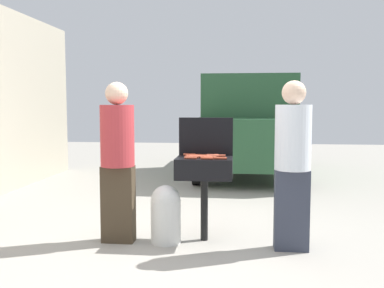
{
  "coord_description": "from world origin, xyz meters",
  "views": [
    {
      "loc": [
        0.53,
        -4.44,
        1.47
      ],
      "look_at": [
        -0.01,
        0.7,
        1.0
      ],
      "focal_mm": 41.1,
      "sensor_mm": 36.0,
      "label": 1
    }
  ],
  "objects_px": {
    "hot_dog_10": "(191,158)",
    "parked_minivan": "(248,125)",
    "hot_dog_6": "(206,157)",
    "hot_dog_3": "(189,155)",
    "hot_dog_9": "(207,158)",
    "person_left": "(118,156)",
    "hot_dog_12": "(221,158)",
    "hot_dog_7": "(201,155)",
    "hot_dog_2": "(203,157)",
    "hot_dog_13": "(196,156)",
    "propane_tank": "(166,213)",
    "bbq_grill": "(204,171)",
    "hot_dog_11": "(219,156)",
    "hot_dog_1": "(193,157)",
    "hot_dog_4": "(213,156)",
    "person_right": "(293,159)",
    "hot_dog_0": "(213,155)",
    "hot_dog_5": "(210,157)",
    "hot_dog_8": "(191,156)"
  },
  "relations": [
    {
      "from": "hot_dog_7",
      "to": "hot_dog_13",
      "type": "bearing_deg",
      "value": -120.71
    },
    {
      "from": "hot_dog_8",
      "to": "parked_minivan",
      "type": "distance_m",
      "value": 4.74
    },
    {
      "from": "propane_tank",
      "to": "person_right",
      "type": "height_order",
      "value": "person_right"
    },
    {
      "from": "hot_dog_9",
      "to": "hot_dog_6",
      "type": "bearing_deg",
      "value": 98.13
    },
    {
      "from": "hot_dog_7",
      "to": "person_left",
      "type": "bearing_deg",
      "value": -165.08
    },
    {
      "from": "hot_dog_12",
      "to": "propane_tank",
      "type": "bearing_deg",
      "value": 178.38
    },
    {
      "from": "hot_dog_5",
      "to": "propane_tank",
      "type": "relative_size",
      "value": 0.21
    },
    {
      "from": "hot_dog_9",
      "to": "parked_minivan",
      "type": "bearing_deg",
      "value": 83.84
    },
    {
      "from": "hot_dog_11",
      "to": "person_right",
      "type": "xyz_separation_m",
      "value": [
        0.74,
        -0.29,
        0.01
      ]
    },
    {
      "from": "hot_dog_6",
      "to": "hot_dog_3",
      "type": "bearing_deg",
      "value": 136.2
    },
    {
      "from": "parked_minivan",
      "to": "person_left",
      "type": "bearing_deg",
      "value": 73.58
    },
    {
      "from": "hot_dog_10",
      "to": "hot_dog_11",
      "type": "height_order",
      "value": "same"
    },
    {
      "from": "hot_dog_6",
      "to": "hot_dog_12",
      "type": "distance_m",
      "value": 0.18
    },
    {
      "from": "hot_dog_9",
      "to": "person_left",
      "type": "relative_size",
      "value": 0.08
    },
    {
      "from": "hot_dog_1",
      "to": "hot_dog_4",
      "type": "relative_size",
      "value": 1.0
    },
    {
      "from": "hot_dog_6",
      "to": "parked_minivan",
      "type": "relative_size",
      "value": 0.03
    },
    {
      "from": "hot_dog_2",
      "to": "parked_minivan",
      "type": "bearing_deg",
      "value": 83.05
    },
    {
      "from": "hot_dog_0",
      "to": "hot_dog_1",
      "type": "xyz_separation_m",
      "value": [
        -0.2,
        -0.18,
        0.0
      ]
    },
    {
      "from": "hot_dog_6",
      "to": "hot_dog_12",
      "type": "relative_size",
      "value": 1.0
    },
    {
      "from": "hot_dog_9",
      "to": "hot_dog_1",
      "type": "bearing_deg",
      "value": 147.61
    },
    {
      "from": "hot_dog_3",
      "to": "parked_minivan",
      "type": "distance_m",
      "value": 4.65
    },
    {
      "from": "hot_dog_1",
      "to": "hot_dog_6",
      "type": "xyz_separation_m",
      "value": [
        0.14,
        0.0,
        0.0
      ]
    },
    {
      "from": "hot_dog_10",
      "to": "hot_dog_9",
      "type": "bearing_deg",
      "value": -5.12
    },
    {
      "from": "propane_tank",
      "to": "person_left",
      "type": "xyz_separation_m",
      "value": [
        -0.51,
        -0.01,
        0.6
      ]
    },
    {
      "from": "hot_dog_10",
      "to": "person_right",
      "type": "distance_m",
      "value": 1.03
    },
    {
      "from": "hot_dog_2",
      "to": "hot_dog_9",
      "type": "relative_size",
      "value": 1.0
    },
    {
      "from": "hot_dog_2",
      "to": "hot_dog_13",
      "type": "xyz_separation_m",
      "value": [
        -0.08,
        0.03,
        0.0
      ]
    },
    {
      "from": "hot_dog_13",
      "to": "propane_tank",
      "type": "bearing_deg",
      "value": -156.33
    },
    {
      "from": "hot_dog_10",
      "to": "parked_minivan",
      "type": "xyz_separation_m",
      "value": [
        0.7,
        4.87,
        0.11
      ]
    },
    {
      "from": "hot_dog_5",
      "to": "person_left",
      "type": "xyz_separation_m",
      "value": [
        -0.98,
        -0.05,
        0.01
      ]
    },
    {
      "from": "hot_dog_4",
      "to": "hot_dog_8",
      "type": "bearing_deg",
      "value": -176.76
    },
    {
      "from": "hot_dog_2",
      "to": "hot_dog_13",
      "type": "height_order",
      "value": "same"
    },
    {
      "from": "hot_dog_0",
      "to": "hot_dog_12",
      "type": "bearing_deg",
      "value": -69.82
    },
    {
      "from": "hot_dog_1",
      "to": "parked_minivan",
      "type": "bearing_deg",
      "value": 81.84
    },
    {
      "from": "hot_dog_7",
      "to": "hot_dog_3",
      "type": "bearing_deg",
      "value": 159.77
    },
    {
      "from": "bbq_grill",
      "to": "hot_dog_7",
      "type": "distance_m",
      "value": 0.18
    },
    {
      "from": "hot_dog_7",
      "to": "person_right",
      "type": "bearing_deg",
      "value": -17.74
    },
    {
      "from": "hot_dog_0",
      "to": "hot_dog_1",
      "type": "height_order",
      "value": "same"
    },
    {
      "from": "hot_dog_5",
      "to": "hot_dog_10",
      "type": "bearing_deg",
      "value": -164.14
    },
    {
      "from": "hot_dog_9",
      "to": "hot_dog_11",
      "type": "height_order",
      "value": "same"
    },
    {
      "from": "hot_dog_1",
      "to": "hot_dog_11",
      "type": "relative_size",
      "value": 1.0
    },
    {
      "from": "hot_dog_2",
      "to": "person_left",
      "type": "relative_size",
      "value": 0.08
    },
    {
      "from": "hot_dog_7",
      "to": "hot_dog_10",
      "type": "height_order",
      "value": "same"
    },
    {
      "from": "hot_dog_3",
      "to": "hot_dog_9",
      "type": "distance_m",
      "value": 0.37
    },
    {
      "from": "hot_dog_2",
      "to": "hot_dog_8",
      "type": "xyz_separation_m",
      "value": [
        -0.13,
        0.06,
        0.0
      ]
    },
    {
      "from": "hot_dog_3",
      "to": "person_left",
      "type": "xyz_separation_m",
      "value": [
        -0.73,
        -0.28,
        0.01
      ]
    },
    {
      "from": "hot_dog_11",
      "to": "parked_minivan",
      "type": "xyz_separation_m",
      "value": [
        0.41,
        4.64,
        0.11
      ]
    },
    {
      "from": "hot_dog_1",
      "to": "hot_dog_5",
      "type": "distance_m",
      "value": 0.19
    },
    {
      "from": "hot_dog_12",
      "to": "hot_dog_5",
      "type": "bearing_deg",
      "value": 153.3
    },
    {
      "from": "hot_dog_0",
      "to": "hot_dog_10",
      "type": "height_order",
      "value": "same"
    }
  ]
}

